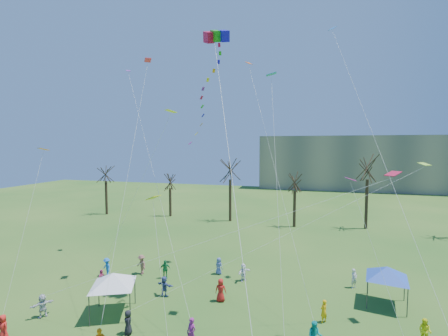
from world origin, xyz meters
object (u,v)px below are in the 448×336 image
(distant_building, at_px, (369,163))
(canopy_tent_blue, at_px, (387,272))
(big_box_kite, at_px, (210,95))
(canopy_tent_white, at_px, (113,279))

(distant_building, bearing_deg, canopy_tent_blue, -98.57)
(big_box_kite, height_order, canopy_tent_white, big_box_kite)
(canopy_tent_white, bearing_deg, big_box_kite, 27.71)
(canopy_tent_white, bearing_deg, canopy_tent_blue, 19.07)
(canopy_tent_blue, bearing_deg, big_box_kite, -165.47)
(big_box_kite, height_order, canopy_tent_blue, big_box_kite)
(big_box_kite, bearing_deg, distant_building, 71.96)
(canopy_tent_blue, bearing_deg, distant_building, 81.43)
(canopy_tent_white, bearing_deg, distant_building, 68.44)
(big_box_kite, bearing_deg, canopy_tent_white, -152.29)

